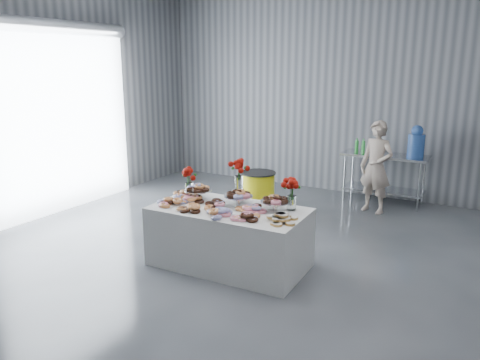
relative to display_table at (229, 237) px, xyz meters
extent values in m
plane|color=#393C41|center=(0.25, -0.38, -0.38)|extent=(9.00, 9.00, 0.00)
cube|color=gray|center=(0.25, 4.12, 1.62)|extent=(8.00, 0.04, 4.00)
cube|color=white|center=(-3.69, 0.62, 1.12)|extent=(0.05, 3.00, 3.00)
cylinder|color=silver|center=(-3.65, 0.62, 2.67)|extent=(0.24, 3.00, 0.24)
cube|color=white|center=(0.00, 0.00, 0.00)|extent=(1.93, 1.07, 0.75)
cube|color=silver|center=(1.02, 3.72, 0.51)|extent=(1.50, 0.60, 0.04)
cube|color=silver|center=(1.02, 3.72, -0.12)|extent=(1.40, 0.55, 0.03)
cylinder|color=silver|center=(0.37, 3.47, 0.05)|extent=(0.04, 0.04, 0.86)
cylinder|color=silver|center=(1.67, 3.47, 0.05)|extent=(0.04, 0.04, 0.86)
cylinder|color=silver|center=(0.37, 3.97, 0.05)|extent=(0.04, 0.04, 0.86)
cylinder|color=silver|center=(1.67, 3.97, 0.05)|extent=(0.04, 0.04, 0.86)
cylinder|color=silver|center=(-0.56, 0.13, 0.44)|extent=(0.06, 0.06, 0.12)
cylinder|color=silver|center=(-0.56, 0.13, 0.50)|extent=(0.36, 0.36, 0.01)
cylinder|color=silver|center=(0.04, 0.15, 0.44)|extent=(0.06, 0.06, 0.12)
cylinder|color=silver|center=(0.04, 0.15, 0.50)|extent=(0.36, 0.36, 0.01)
cylinder|color=silver|center=(0.54, 0.17, 0.44)|extent=(0.06, 0.06, 0.12)
cylinder|color=silver|center=(0.54, 0.17, 0.50)|extent=(0.36, 0.36, 0.01)
cylinder|color=white|center=(-0.76, 0.22, 0.46)|extent=(0.11, 0.11, 0.18)
cylinder|color=#1E5919|center=(-0.76, 0.22, 0.59)|extent=(0.04, 0.04, 0.18)
cylinder|color=white|center=(0.69, 0.33, 0.46)|extent=(0.11, 0.11, 0.18)
cylinder|color=#1E5919|center=(0.69, 0.33, 0.59)|extent=(0.04, 0.04, 0.18)
cylinder|color=silver|center=(-0.06, 0.35, 0.45)|extent=(0.14, 0.14, 0.15)
cylinder|color=white|center=(-0.06, 0.35, 0.61)|extent=(0.11, 0.11, 0.18)
cylinder|color=#1E5919|center=(-0.06, 0.35, 0.75)|extent=(0.04, 0.04, 0.18)
cylinder|color=#3C6ECC|center=(1.52, 3.72, 0.73)|extent=(0.28, 0.28, 0.40)
sphere|color=#3C6ECC|center=(1.52, 3.72, 0.98)|extent=(0.20, 0.20, 0.20)
imported|color=#CC8C93|center=(1.01, 3.11, 0.41)|extent=(0.65, 0.51, 1.57)
cylinder|color=yellow|center=(-0.60, 1.92, -0.01)|extent=(0.54, 0.54, 0.73)
cylinder|color=black|center=(-0.60, 1.92, 0.36)|extent=(0.58, 0.58, 0.02)
camera|label=1|loc=(2.85, -4.69, 2.11)|focal=35.00mm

